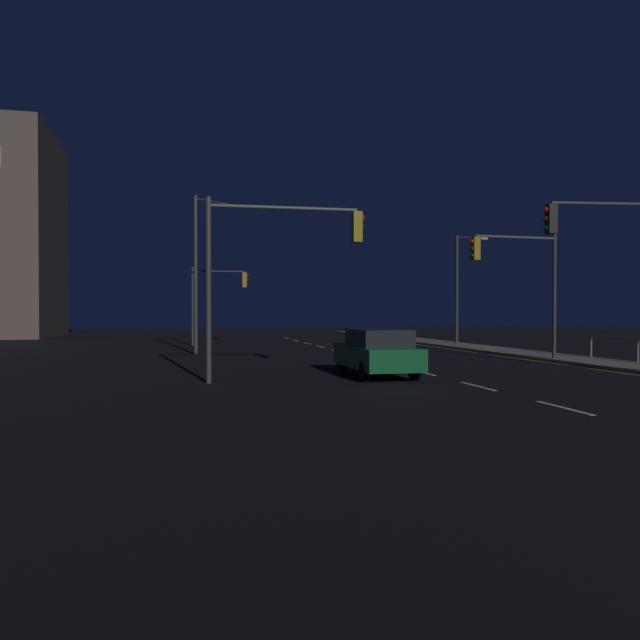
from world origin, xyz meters
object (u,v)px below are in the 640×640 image
Objects in this scene: traffic_light_far_right at (613,249)px; street_lamp_median at (462,278)px; traffic_light_overhead_east at (518,269)px; car at (377,352)px; traffic_light_mid_left at (278,252)px; street_lamp_across_street at (202,260)px; traffic_light_near_right at (218,291)px.

street_lamp_median reaches higher than traffic_light_far_right.
traffic_light_overhead_east is at bearing 88.67° from traffic_light_far_right.
car is 9.19m from traffic_light_overhead_east.
car is 0.80× the size of traffic_light_mid_left.
traffic_light_far_right is 5.90m from traffic_light_overhead_east.
street_lamp_median is (10.74, 15.68, 3.39)m from car.
traffic_light_overhead_east is (7.61, 4.10, 3.11)m from car.
traffic_light_far_right is 0.86× the size of street_lamp_median.
car is at bearing -66.86° from street_lamp_across_street.
traffic_light_far_right is at bearing -13.48° from car.
traffic_light_overhead_east is 0.68× the size of street_lamp_across_street.
traffic_light_mid_left is 0.83× the size of street_lamp_median.
traffic_light_far_right is 1.17× the size of traffic_light_near_right.
street_lamp_median is 16.32m from street_lamp_across_street.
traffic_light_mid_left is at bearing -81.90° from street_lamp_across_street.
street_lamp_across_street reaches higher than traffic_light_near_right.
traffic_light_near_right reaches higher than car.
street_lamp_across_street is at bearing 98.10° from traffic_light_mid_left.
traffic_light_far_right is 1.04× the size of traffic_light_mid_left.
traffic_light_mid_left is (-10.84, 1.14, -0.24)m from traffic_light_far_right.
traffic_light_near_right is (-11.40, 21.83, -0.73)m from traffic_light_far_right.
street_lamp_across_street is at bearing 147.86° from traffic_light_overhead_east.
car is 0.82× the size of traffic_light_overhead_east.
street_lamp_across_street reaches higher than traffic_light_far_right.
traffic_light_overhead_east is 12.00m from street_lamp_median.
street_lamp_across_street is (-12.80, 8.04, 0.82)m from traffic_light_overhead_east.
traffic_light_mid_left reaches higher than traffic_light_overhead_east.
traffic_light_near_right is at bearing 101.09° from car.
traffic_light_far_right reaches higher than traffic_light_overhead_east.
car is at bearing -78.91° from traffic_light_near_right.
street_lamp_across_street is (-5.19, 12.14, 3.93)m from car.
street_lamp_across_street reaches higher than traffic_light_overhead_east.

